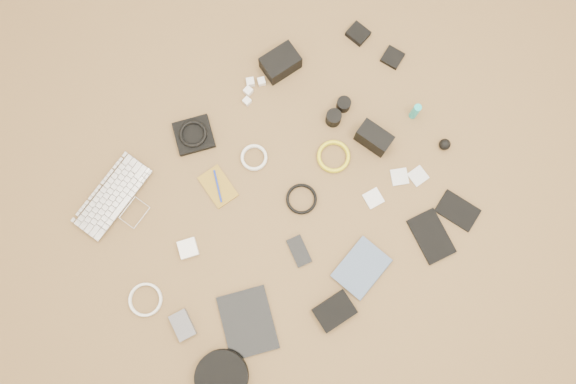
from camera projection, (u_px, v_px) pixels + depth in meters
room_shell at (293, 87)px, 0.95m from camera, size 4.04×4.04×2.58m
laptop at (123, 204)px, 2.17m from camera, size 0.40×0.34×0.03m
headphone_pouch at (194, 135)px, 2.22m from camera, size 0.18×0.17×0.03m
headphones at (193, 134)px, 2.20m from camera, size 0.13×0.13×0.01m
charger_a at (248, 91)px, 2.25m from camera, size 0.04×0.04×0.03m
charger_b at (250, 82)px, 2.25m from camera, size 0.04×0.04×0.03m
charger_c at (261, 82)px, 2.25m from camera, size 0.04×0.04×0.03m
charger_d at (247, 101)px, 2.24m from camera, size 0.03×0.03×0.03m
dslr_camera at (280, 63)px, 2.24m from camera, size 0.14×0.10×0.08m
lens_pouch at (358, 34)px, 2.29m from camera, size 0.09×0.10×0.03m
notebook_olive at (218, 186)px, 2.19m from camera, size 0.10×0.15×0.01m
pen_blue at (218, 186)px, 2.18m from camera, size 0.05×0.13×0.01m
cable_white_a at (254, 158)px, 2.21m from camera, size 0.13×0.13×0.01m
lens_a at (333, 118)px, 2.21m from camera, size 0.07×0.07×0.06m
lens_b at (344, 104)px, 2.22m from camera, size 0.07×0.07×0.05m
card_reader at (393, 58)px, 2.28m from camera, size 0.10×0.10×0.02m
power_brick at (188, 248)px, 2.14m from camera, size 0.09×0.09×0.03m
cable_white_b at (146, 300)px, 2.11m from camera, size 0.13×0.13×0.01m
cable_black at (301, 199)px, 2.18m from camera, size 0.13×0.13×0.01m
cable_yellow at (333, 157)px, 2.21m from camera, size 0.15×0.15×0.01m
flash at (374, 138)px, 2.18m from camera, size 0.11×0.15×0.10m
lens_cleaner at (415, 111)px, 2.19m from camera, size 0.04×0.04×0.10m
battery_charger at (183, 325)px, 2.09m from camera, size 0.08×0.11×0.03m
tablet at (248, 323)px, 2.10m from camera, size 0.25×0.29×0.01m
phone at (299, 251)px, 2.14m from camera, size 0.08×0.12×0.01m
filter_case_left at (373, 198)px, 2.18m from camera, size 0.07×0.07×0.01m
filter_case_mid at (399, 177)px, 2.20m from camera, size 0.09×0.09×0.01m
filter_case_right at (418, 176)px, 2.20m from camera, size 0.07×0.07×0.01m
air_blower at (445, 144)px, 2.20m from camera, size 0.05×0.05×0.05m
headphone_case at (222, 377)px, 2.04m from camera, size 0.22×0.22×0.05m
drive_case at (334, 311)px, 2.09m from camera, size 0.14×0.10×0.04m
paperback at (377, 281)px, 2.12m from camera, size 0.23×0.20×0.02m
notebook_black_a at (431, 236)px, 2.15m from camera, size 0.14×0.20×0.01m
notebook_black_b at (458, 211)px, 2.17m from camera, size 0.15×0.18×0.01m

